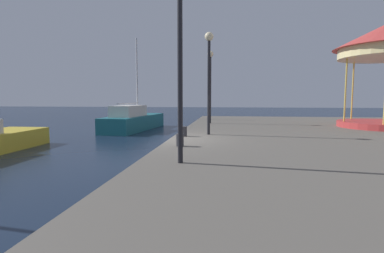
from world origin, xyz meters
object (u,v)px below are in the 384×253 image
(bollard_north, at_px, (184,131))
(bollard_center, at_px, (180,140))
(lamp_post_near_edge, at_px, (180,26))
(lamp_post_mid_promenade, at_px, (209,65))
(sailboat_teal, at_px, (133,120))
(lamp_post_far_end, at_px, (210,74))

(bollard_north, height_order, bollard_center, same)
(bollard_north, xyz_separation_m, bollard_center, (0.24, -2.37, 0.00))
(lamp_post_near_edge, height_order, lamp_post_mid_promenade, lamp_post_near_edge)
(sailboat_teal, relative_size, bollard_north, 18.25)
(sailboat_teal, relative_size, lamp_post_mid_promenade, 1.74)
(lamp_post_mid_promenade, relative_size, bollard_north, 10.47)
(lamp_post_near_edge, bearing_deg, lamp_post_mid_promenade, 86.99)
(lamp_post_near_edge, bearing_deg, bollard_center, 99.83)
(lamp_post_near_edge, xyz_separation_m, bollard_north, (-0.65, 4.73, -2.97))
(lamp_post_far_end, distance_m, bollard_center, 8.95)
(lamp_post_near_edge, xyz_separation_m, lamp_post_mid_promenade, (0.29, 5.44, -0.30))
(sailboat_teal, xyz_separation_m, bollard_north, (5.08, -8.96, 0.30))
(lamp_post_mid_promenade, xyz_separation_m, bollard_center, (-0.69, -3.08, -2.67))
(bollard_north, bearing_deg, bollard_center, -84.21)
(lamp_post_near_edge, distance_m, bollard_center, 3.81)
(lamp_post_near_edge, bearing_deg, lamp_post_far_end, 90.05)
(sailboat_teal, bearing_deg, lamp_post_near_edge, -67.27)
(sailboat_teal, bearing_deg, lamp_post_mid_promenade, -53.90)
(lamp_post_mid_promenade, height_order, lamp_post_far_end, lamp_post_far_end)
(bollard_center, bearing_deg, lamp_post_mid_promenade, 77.28)
(lamp_post_far_end, xyz_separation_m, bollard_center, (-0.40, -8.51, -2.73))
(sailboat_teal, bearing_deg, bollard_center, -64.83)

